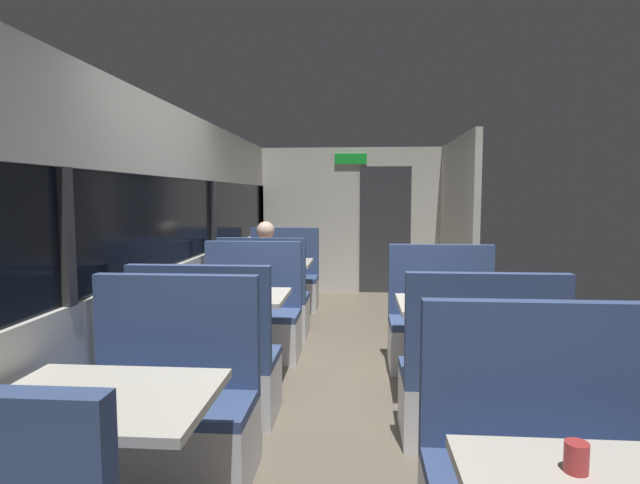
# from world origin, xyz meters

# --- Properties ---
(ground_plane) EXTENTS (3.30, 9.20, 0.02)m
(ground_plane) POSITION_xyz_m (0.00, 0.00, -0.01)
(ground_plane) COLOR #665B4C
(carriage_window_panel_left) EXTENTS (0.09, 8.48, 2.30)m
(carriage_window_panel_left) POSITION_xyz_m (-1.45, 0.00, 1.11)
(carriage_window_panel_left) COLOR beige
(carriage_window_panel_left) RESTS_ON ground_plane
(carriage_end_bulkhead) EXTENTS (2.90, 0.11, 2.30)m
(carriage_end_bulkhead) POSITION_xyz_m (0.06, 4.19, 1.14)
(carriage_end_bulkhead) COLOR beige
(carriage_end_bulkhead) RESTS_ON ground_plane
(carriage_aisle_panel_right) EXTENTS (0.08, 2.40, 2.30)m
(carriage_aisle_panel_right) POSITION_xyz_m (1.45, 3.00, 1.15)
(carriage_aisle_panel_right) COLOR beige
(carriage_aisle_panel_right) RESTS_ON ground_plane
(dining_table_near_window) EXTENTS (0.90, 0.70, 0.74)m
(dining_table_near_window) POSITION_xyz_m (-0.89, -2.09, 0.64)
(dining_table_near_window) COLOR #9E9EA3
(dining_table_near_window) RESTS_ON ground_plane
(bench_near_window_facing_entry) EXTENTS (0.95, 0.50, 1.10)m
(bench_near_window_facing_entry) POSITION_xyz_m (-0.89, -1.39, 0.33)
(bench_near_window_facing_entry) COLOR silver
(bench_near_window_facing_entry) RESTS_ON ground_plane
(dining_table_mid_window) EXTENTS (0.90, 0.70, 0.74)m
(dining_table_mid_window) POSITION_xyz_m (-0.89, 0.05, 0.64)
(dining_table_mid_window) COLOR #9E9EA3
(dining_table_mid_window) RESTS_ON ground_plane
(bench_mid_window_facing_end) EXTENTS (0.95, 0.50, 1.10)m
(bench_mid_window_facing_end) POSITION_xyz_m (-0.89, -0.65, 0.33)
(bench_mid_window_facing_end) COLOR silver
(bench_mid_window_facing_end) RESTS_ON ground_plane
(bench_mid_window_facing_entry) EXTENTS (0.95, 0.50, 1.10)m
(bench_mid_window_facing_entry) POSITION_xyz_m (-0.89, 0.75, 0.33)
(bench_mid_window_facing_entry) COLOR silver
(bench_mid_window_facing_entry) RESTS_ON ground_plane
(dining_table_far_window) EXTENTS (0.90, 0.70, 0.74)m
(dining_table_far_window) POSITION_xyz_m (-0.89, 2.18, 0.64)
(dining_table_far_window) COLOR #9E9EA3
(dining_table_far_window) RESTS_ON ground_plane
(bench_far_window_facing_end) EXTENTS (0.95, 0.50, 1.10)m
(bench_far_window_facing_end) POSITION_xyz_m (-0.89, 1.48, 0.33)
(bench_far_window_facing_end) COLOR silver
(bench_far_window_facing_end) RESTS_ON ground_plane
(bench_far_window_facing_entry) EXTENTS (0.95, 0.50, 1.10)m
(bench_far_window_facing_entry) POSITION_xyz_m (-0.89, 2.88, 0.33)
(bench_far_window_facing_entry) COLOR silver
(bench_far_window_facing_entry) RESTS_ON ground_plane
(dining_table_rear_aisle) EXTENTS (0.90, 0.70, 0.74)m
(dining_table_rear_aisle) POSITION_xyz_m (0.89, -0.15, 0.64)
(dining_table_rear_aisle) COLOR #9E9EA3
(dining_table_rear_aisle) RESTS_ON ground_plane
(bench_rear_aisle_facing_end) EXTENTS (0.95, 0.50, 1.10)m
(bench_rear_aisle_facing_end) POSITION_xyz_m (0.89, -0.85, 0.33)
(bench_rear_aisle_facing_end) COLOR silver
(bench_rear_aisle_facing_end) RESTS_ON ground_plane
(bench_rear_aisle_facing_entry) EXTENTS (0.95, 0.50, 1.10)m
(bench_rear_aisle_facing_entry) POSITION_xyz_m (0.89, 0.55, 0.33)
(bench_rear_aisle_facing_entry) COLOR silver
(bench_rear_aisle_facing_entry) RESTS_ON ground_plane
(seated_passenger) EXTENTS (0.47, 0.55, 1.26)m
(seated_passenger) POSITION_xyz_m (-0.89, 1.56, 0.54)
(seated_passenger) COLOR #26262D
(seated_passenger) RESTS_ON ground_plane
(coffee_cup_primary) EXTENTS (0.07, 0.07, 0.09)m
(coffee_cup_primary) POSITION_xyz_m (0.79, -2.55, 0.79)
(coffee_cup_primary) COLOR #B23333
(coffee_cup_primary) RESTS_ON dining_table_front_aisle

